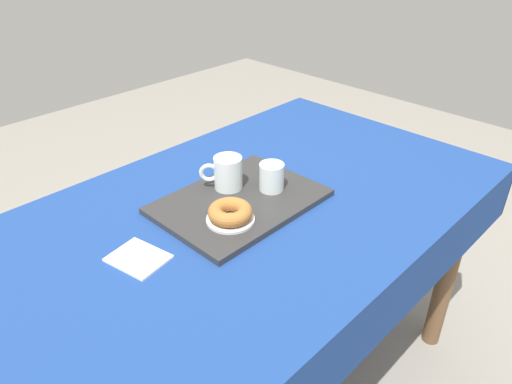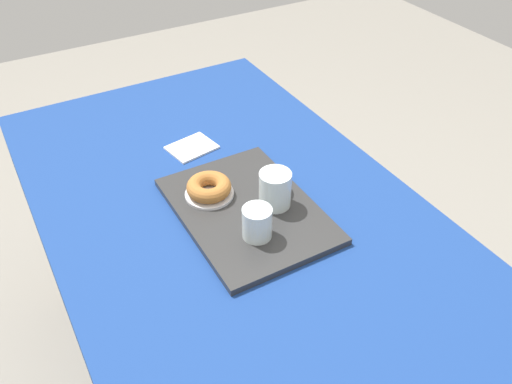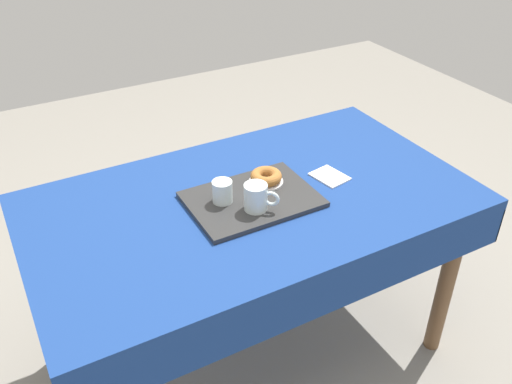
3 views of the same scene
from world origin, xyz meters
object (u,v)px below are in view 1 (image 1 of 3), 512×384
serving_tray (240,202)px  donut_plate_left (230,219)px  water_glass_near (272,178)px  sugar_donut_left (230,212)px  dining_table (243,236)px  paper_napkin (138,258)px  tea_mug_left (227,174)px

serving_tray → donut_plate_left: size_ratio=3.53×
water_glass_near → sugar_donut_left: size_ratio=0.69×
dining_table → water_glass_near: bearing=177.0°
paper_napkin → donut_plate_left: bearing=166.6°
tea_mug_left → sugar_donut_left: tea_mug_left is taller
dining_table → sugar_donut_left: 0.16m
serving_tray → tea_mug_left: bearing=-106.5°
serving_tray → paper_napkin: bearing=0.3°
tea_mug_left → water_glass_near: size_ratio=1.32×
sugar_donut_left → donut_plate_left: bearing=0.0°
dining_table → sugar_donut_left: sugar_donut_left is taller
dining_table → sugar_donut_left: bearing=25.5°
dining_table → serving_tray: 0.10m
sugar_donut_left → paper_napkin: 0.25m
donut_plate_left → sugar_donut_left: 0.02m
paper_napkin → dining_table: bearing=176.5°
serving_tray → water_glass_near: (-0.10, 0.03, 0.04)m
serving_tray → tea_mug_left: (-0.02, -0.07, 0.05)m
water_glass_near → paper_napkin: (0.42, -0.02, -0.05)m
dining_table → serving_tray: bearing=-116.6°
serving_tray → water_glass_near: water_glass_near is taller
sugar_donut_left → water_glass_near: bearing=-170.4°
donut_plate_left → paper_napkin: donut_plate_left is taller
serving_tray → paper_napkin: (0.32, 0.00, -0.01)m
serving_tray → sugar_donut_left: 0.11m
water_glass_near → sugar_donut_left: (0.19, 0.03, -0.01)m
tea_mug_left → donut_plate_left: 0.17m
tea_mug_left → water_glass_near: 0.12m
donut_plate_left → paper_napkin: bearing=-13.4°
tea_mug_left → dining_table: bearing=71.0°
donut_plate_left → sugar_donut_left: size_ratio=1.09×
water_glass_near → paper_napkin: size_ratio=0.61×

